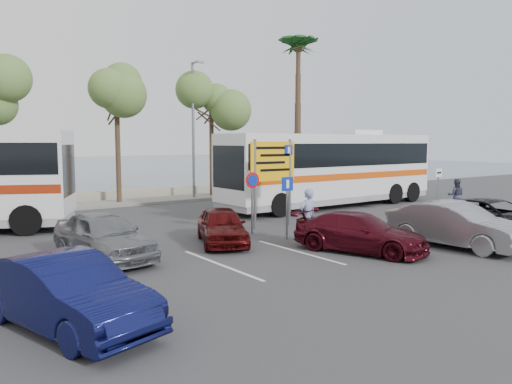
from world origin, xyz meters
TOP-DOWN VIEW (x-y plane):
  - ground at (0.00, 0.00)m, footprint 120.00×120.00m
  - kerb_strip at (0.00, 14.00)m, footprint 44.00×2.40m
  - seawall at (0.00, 16.00)m, footprint 48.00×0.80m
  - sea at (0.00, 60.00)m, footprint 140.00×140.00m
  - tree_mid at (-1.50, 14.00)m, footprint 3.20×3.20m
  - tree_right at (4.50, 14.00)m, footprint 3.20×3.20m
  - palm_tree at (11.50, 14.00)m, footprint 4.80×4.80m
  - street_lamp_right at (3.00, 13.52)m, footprint 0.45×1.15m
  - direction_sign at (1.00, 3.20)m, footprint 2.20×0.12m
  - sign_no_stop at (-0.60, 2.38)m, footprint 0.60×0.08m
  - sign_parking at (-0.20, 0.79)m, footprint 0.50×0.07m
  - sign_taxi at (9.80, 1.49)m, footprint 0.50×0.07m
  - lane_markings at (-1.14, -1.00)m, footprint 12.02×4.20m
  - coach_bus_right at (7.50, 6.50)m, footprint 13.33×3.09m
  - car_silver_a at (-6.60, 1.50)m, footprint 2.19×4.42m
  - car_blue at (-9.00, -3.50)m, footprint 2.61×4.47m
  - car_maroon at (0.40, -2.14)m, footprint 3.12×4.63m
  - car_red at (-2.50, 1.50)m, footprint 2.85×3.98m
  - suv_black at (5.90, -3.50)m, footprint 2.47×5.20m
  - car_silver_b at (3.50, -3.50)m, footprint 1.90×4.64m
  - pedestrian_near at (-0.09, -0.19)m, footprint 0.70×0.47m
  - pedestrian_far at (11.00, 1.27)m, footprint 1.00×1.02m

SIDE VIEW (x-z plane):
  - ground at x=0.00m, z-range 0.00..0.00m
  - lane_markings at x=-1.14m, z-range 0.00..0.01m
  - sea at x=0.00m, z-range 0.01..0.01m
  - kerb_strip at x=0.00m, z-range 0.00..0.15m
  - seawall at x=0.00m, z-range 0.00..0.60m
  - car_maroon at x=0.40m, z-range 0.00..1.25m
  - car_red at x=-2.50m, z-range 0.00..1.26m
  - car_blue at x=-9.00m, z-range 0.00..1.39m
  - suv_black at x=5.90m, z-range 0.00..1.43m
  - car_silver_a at x=-6.60m, z-range 0.00..1.45m
  - car_silver_b at x=3.50m, z-range 0.00..1.50m
  - pedestrian_far at x=11.00m, z-range 0.00..1.66m
  - pedestrian_near at x=-0.09m, z-range 0.00..1.90m
  - sign_taxi at x=9.80m, z-range 0.32..2.52m
  - sign_parking at x=-0.20m, z-range 0.34..2.59m
  - sign_no_stop at x=-0.60m, z-range 0.40..2.75m
  - coach_bus_right at x=7.50m, z-range -0.15..3.99m
  - direction_sign at x=1.00m, z-range 0.63..4.23m
  - street_lamp_right at x=3.00m, z-range 0.59..8.60m
  - tree_right at x=4.50m, z-range 2.47..9.87m
  - tree_mid at x=-1.50m, z-range 2.65..10.65m
  - palm_tree at x=11.50m, z-range 4.27..15.47m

